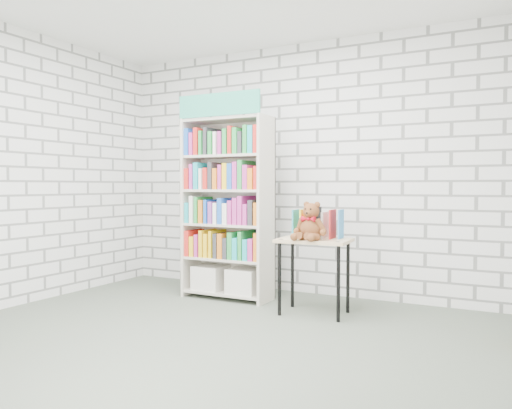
% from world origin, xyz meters
% --- Properties ---
extents(ground, '(4.50, 4.50, 0.00)m').
position_xyz_m(ground, '(0.00, 0.00, 0.00)').
color(ground, '#4D5648').
rests_on(ground, ground).
extents(room_shell, '(4.52, 4.02, 2.81)m').
position_xyz_m(room_shell, '(0.00, 0.00, 1.78)').
color(room_shell, silver).
rests_on(room_shell, ground).
extents(bookshelf, '(0.96, 0.38, 2.16)m').
position_xyz_m(bookshelf, '(-0.54, 1.36, 0.99)').
color(bookshelf, beige).
rests_on(bookshelf, ground).
extents(display_table, '(0.69, 0.50, 0.71)m').
position_xyz_m(display_table, '(0.53, 1.15, 0.61)').
color(display_table, tan).
rests_on(display_table, ground).
extents(table_books, '(0.47, 0.23, 0.27)m').
position_xyz_m(table_books, '(0.52, 1.26, 0.85)').
color(table_books, teal).
rests_on(table_books, display_table).
extents(teddy_bear, '(0.33, 0.31, 0.35)m').
position_xyz_m(teddy_bear, '(0.53, 1.05, 0.85)').
color(teddy_bear, brown).
rests_on(teddy_bear, display_table).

